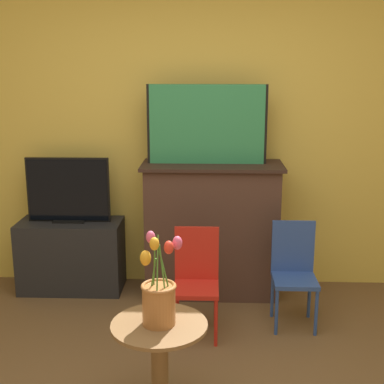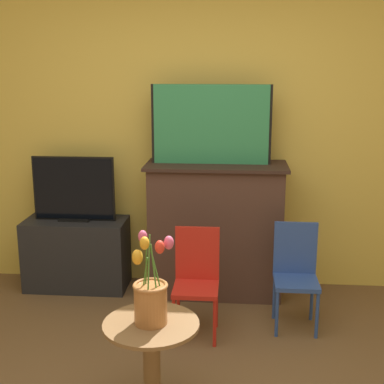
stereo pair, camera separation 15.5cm
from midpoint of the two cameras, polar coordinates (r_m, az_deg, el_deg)
name	(u,v)px [view 1 (the left image)]	position (r m, az deg, el deg)	size (l,w,h in m)	color
wall_back	(193,124)	(4.37, -0.96, 7.31)	(8.00, 0.06, 2.70)	#EAC651
fireplace_mantel	(212,227)	(4.29, 1.08, -3.80)	(1.10, 0.48, 1.07)	#4C3328
painting	(207,124)	(4.12, 0.51, 7.21)	(0.92, 0.03, 0.61)	black
tv_stand	(72,255)	(4.54, -13.69, -6.60)	(0.83, 0.39, 0.58)	#232326
tv_monitor	(68,191)	(4.39, -14.06, 0.11)	(0.66, 0.12, 0.52)	black
chair_red	(196,276)	(3.69, -0.75, -8.95)	(0.30, 0.30, 0.74)	red
chair_blue	(294,268)	(3.88, 9.67, -8.01)	(0.30, 0.30, 0.74)	#2D4C99
side_table	(160,357)	(2.89, -5.08, -17.18)	(0.49, 0.49, 0.54)	brown
vase_tulips	(159,297)	(2.73, -5.22, -11.06)	(0.21, 0.22, 0.50)	#AD6B38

